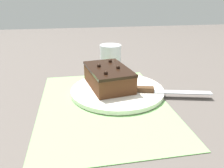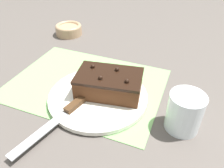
% 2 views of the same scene
% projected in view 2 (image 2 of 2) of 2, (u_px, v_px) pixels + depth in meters
% --- Properties ---
extents(ground_plane, '(3.00, 3.00, 0.00)m').
position_uv_depth(ground_plane, '(86.00, 84.00, 0.68)').
color(ground_plane, '#544C47').
extents(placemat_woven, '(0.46, 0.34, 0.00)m').
position_uv_depth(placemat_woven, '(86.00, 84.00, 0.67)').
color(placemat_woven, '#7AB266').
rests_on(placemat_woven, ground_plane).
extents(cake_plate, '(0.28, 0.28, 0.01)m').
position_uv_depth(cake_plate, '(98.00, 96.00, 0.61)').
color(cake_plate, white).
rests_on(cake_plate, placemat_woven).
extents(chocolate_cake, '(0.19, 0.14, 0.07)m').
position_uv_depth(chocolate_cake, '(109.00, 83.00, 0.60)').
color(chocolate_cake, '#512D19').
rests_on(chocolate_cake, cake_plate).
extents(serving_knife, '(0.08, 0.24, 0.01)m').
position_uv_depth(serving_knife, '(66.00, 113.00, 0.55)').
color(serving_knife, '#472D19').
rests_on(serving_knife, cake_plate).
extents(drinking_glass, '(0.08, 0.08, 0.10)m').
position_uv_depth(drinking_glass, '(185.00, 112.00, 0.51)').
color(drinking_glass, white).
rests_on(drinking_glass, ground_plane).
extents(small_bowl, '(0.11, 0.11, 0.04)m').
position_uv_depth(small_bowl, '(69.00, 29.00, 0.96)').
color(small_bowl, tan).
rests_on(small_bowl, ground_plane).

